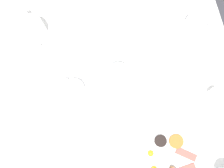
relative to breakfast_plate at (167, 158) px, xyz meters
name	(u,v)px	position (x,y,z in m)	size (l,w,h in m)	color
ground_plane	(112,100)	(-0.14, 0.36, -0.72)	(8.00, 8.00, 0.00)	#333338
table	(112,86)	(-0.14, 0.36, -0.07)	(1.08, 1.22, 0.71)	white
breakfast_plate	(167,158)	(0.00, 0.00, 0.00)	(0.29, 0.29, 0.04)	white
teapot_near	(32,30)	(-0.41, 0.66, 0.05)	(0.11, 0.20, 0.13)	white
teacup_with_saucer_left	(75,89)	(-0.30, 0.37, 0.02)	(0.14, 0.14, 0.06)	white
teacup_with_saucer_right	(195,23)	(0.27, 0.52, 0.02)	(0.14, 0.14, 0.06)	white
water_glass_tall	(108,32)	(-0.10, 0.57, 0.05)	(0.07, 0.07, 0.12)	white
water_glass_short	(118,74)	(-0.11, 0.39, 0.05)	(0.07, 0.07, 0.12)	white
creamer_jug	(215,94)	(0.26, 0.20, 0.02)	(0.07, 0.05, 0.05)	white
napkin_folded	(100,142)	(-0.25, 0.14, -0.01)	(0.17, 0.17, 0.01)	white
knife_by_plate	(145,42)	(0.05, 0.50, -0.01)	(0.19, 0.10, 0.00)	silver
spoon_for_tea	(220,131)	(0.25, 0.05, -0.01)	(0.12, 0.09, 0.00)	silver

